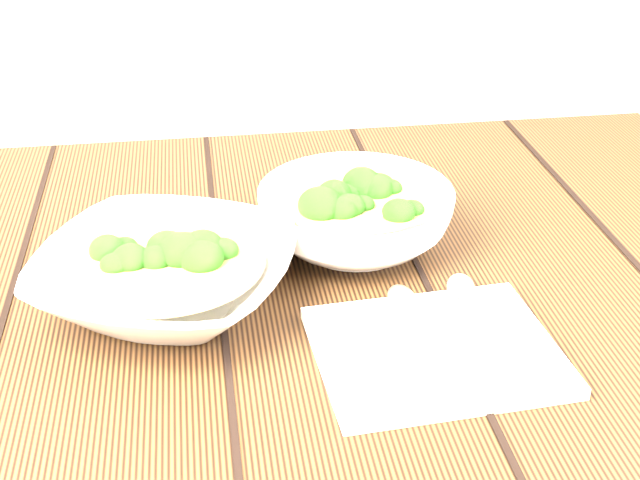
# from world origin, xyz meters

# --- Properties ---
(table) EXTENTS (1.20, 0.80, 0.75)m
(table) POSITION_xyz_m (0.00, 0.00, 0.63)
(table) COLOR #3A2410
(table) RESTS_ON ground
(soup_bowl_front) EXTENTS (0.30, 0.30, 0.07)m
(soup_bowl_front) POSITION_xyz_m (-0.07, -0.01, 0.78)
(soup_bowl_front) COLOR silver
(soup_bowl_front) RESTS_ON table
(soup_bowl_back) EXTENTS (0.21, 0.21, 0.07)m
(soup_bowl_back) POSITION_xyz_m (0.12, 0.07, 0.79)
(soup_bowl_back) COLOR silver
(soup_bowl_back) RESTS_ON table
(trivet) EXTENTS (0.12, 0.12, 0.03)m
(trivet) POSITION_xyz_m (0.02, 0.09, 0.76)
(trivet) COLOR black
(trivet) RESTS_ON table
(napkin) EXTENTS (0.21, 0.18, 0.01)m
(napkin) POSITION_xyz_m (0.16, -0.13, 0.76)
(napkin) COLOR beige
(napkin) RESTS_ON table
(spoon_left) EXTENTS (0.03, 0.17, 0.01)m
(spoon_left) POSITION_xyz_m (0.14, -0.09, 0.76)
(spoon_left) COLOR #9E9B8B
(spoon_left) RESTS_ON napkin
(spoon_right) EXTENTS (0.06, 0.17, 0.01)m
(spoon_right) POSITION_xyz_m (0.19, -0.08, 0.76)
(spoon_right) COLOR #9E9B8B
(spoon_right) RESTS_ON napkin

